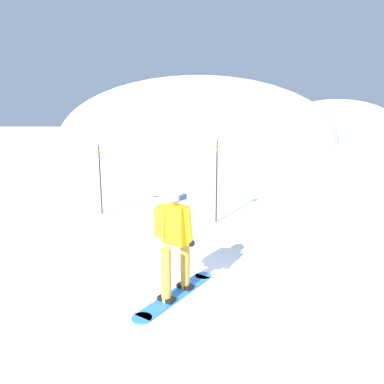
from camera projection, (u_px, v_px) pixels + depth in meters
ground_plane at (193, 288)px, 5.52m from camera, size 300.00×300.00×0.00m
ridge_peak_main at (198, 141)px, 46.23m from camera, size 35.61×32.05×16.37m
ridge_peak_far at (333, 135)px, 62.44m from camera, size 23.46×21.11×12.70m
snowboarder_main at (174, 238)px, 5.12m from camera, size 1.11×1.60×1.71m
piste_marker_near at (217, 175)px, 8.89m from camera, size 0.20×0.20×2.22m
piste_marker_far at (100, 174)px, 9.71m from camera, size 0.20×0.20×2.01m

